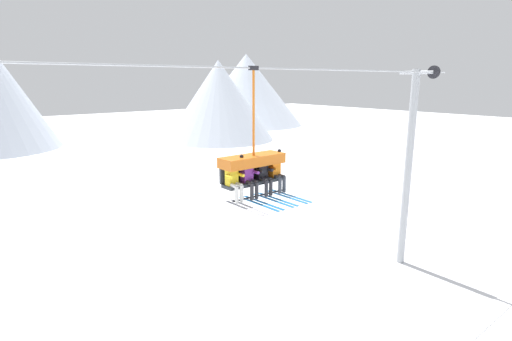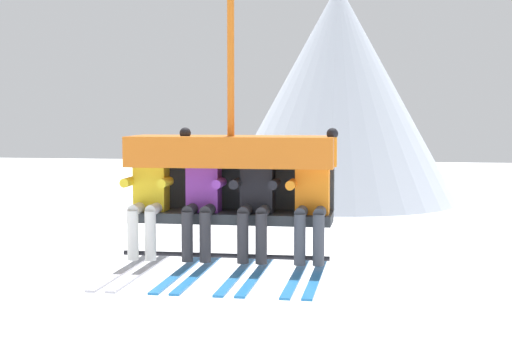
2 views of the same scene
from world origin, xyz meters
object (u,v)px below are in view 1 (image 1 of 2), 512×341
(lift_tower_far, at_px, (409,166))
(skier_yellow, at_px, (234,180))
(skier_purple, at_px, (249,177))
(skier_black, at_px, (264,175))
(skier_orange, at_px, (277,171))
(chairlift_chair, at_px, (252,164))

(lift_tower_far, distance_m, skier_yellow, 10.97)
(lift_tower_far, bearing_deg, skier_purple, -174.88)
(skier_black, height_order, skier_orange, skier_orange)
(skier_yellow, height_order, skier_orange, skier_orange)
(skier_purple, bearing_deg, skier_black, -0.72)
(lift_tower_far, height_order, skier_black, lift_tower_far)
(skier_black, bearing_deg, skier_yellow, 180.00)
(skier_orange, bearing_deg, skier_purple, 180.00)
(skier_purple, bearing_deg, chairlift_chair, 37.98)
(lift_tower_far, bearing_deg, skier_orange, -174.28)
(lift_tower_far, xyz_separation_m, skier_black, (-9.78, -0.93, 1.24))
(skier_purple, height_order, skier_black, skier_purple)
(skier_yellow, xyz_separation_m, skier_black, (1.08, 0.00, 0.00))
(lift_tower_far, xyz_separation_m, skier_yellow, (-10.86, -0.93, 1.24))
(lift_tower_far, relative_size, skier_yellow, 5.57)
(skier_purple, xyz_separation_m, skier_black, (0.54, -0.01, -0.02))
(lift_tower_far, bearing_deg, skier_yellow, -175.10)
(chairlift_chair, relative_size, skier_yellow, 2.16)
(skier_black, distance_m, skier_orange, 0.54)
(chairlift_chair, height_order, skier_orange, chairlift_chair)
(lift_tower_far, distance_m, skier_purple, 10.44)
(lift_tower_far, xyz_separation_m, chairlift_chair, (-10.05, -0.71, 1.56))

